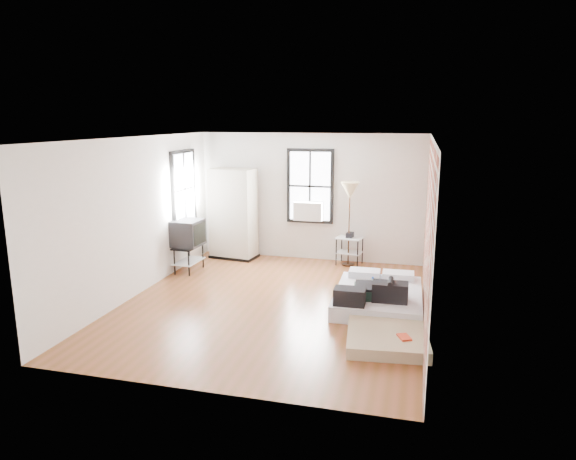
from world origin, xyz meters
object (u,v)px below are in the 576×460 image
(side_table, at_px, (350,243))
(tv_stand, at_px, (188,235))
(mattress_bare, at_px, (384,317))
(wardrobe, at_px, (233,214))
(mattress_main, at_px, (378,296))
(floor_lamp, at_px, (350,194))

(side_table, xyz_separation_m, tv_stand, (-3.15, -1.32, 0.29))
(mattress_bare, bearing_deg, tv_stand, 149.10)
(wardrobe, xyz_separation_m, tv_stand, (-0.53, -1.25, -0.23))
(wardrobe, xyz_separation_m, side_table, (2.62, 0.07, -0.52))
(side_table, distance_m, tv_stand, 3.42)
(mattress_bare, distance_m, side_table, 3.40)
(wardrobe, bearing_deg, mattress_bare, -33.66)
(mattress_bare, bearing_deg, wardrobe, 132.71)
(mattress_main, xyz_separation_m, tv_stand, (-3.96, 1.06, 0.61))
(side_table, bearing_deg, floor_lamp, -101.47)
(side_table, bearing_deg, mattress_bare, -73.29)
(wardrobe, relative_size, side_table, 2.83)
(wardrobe, bearing_deg, tv_stand, -105.09)
(wardrobe, bearing_deg, floor_lamp, 7.74)
(mattress_bare, height_order, floor_lamp, floor_lamp)
(mattress_main, bearing_deg, wardrobe, 144.93)
(side_table, relative_size, floor_lamp, 0.40)
(mattress_main, relative_size, side_table, 2.75)
(wardrobe, height_order, floor_lamp, wardrobe)
(mattress_bare, height_order, tv_stand, tv_stand)
(floor_lamp, relative_size, tv_stand, 1.67)
(mattress_main, height_order, mattress_bare, mattress_main)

